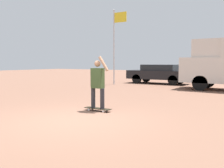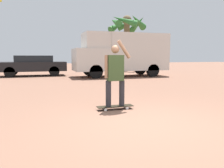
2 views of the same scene
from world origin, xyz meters
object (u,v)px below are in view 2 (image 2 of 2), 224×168
at_px(camper_van, 122,53).
at_px(palm_tree_near_van, 127,27).
at_px(parked_car_black, 33,65).
at_px(skateboard, 115,107).
at_px(person_skateboarder, 115,72).

height_order(camper_van, palm_tree_near_van, palm_tree_near_van).
xyz_separation_m(camper_van, parked_car_black, (-5.84, 2.23, -0.81)).
bearing_deg(palm_tree_near_van, skateboard, -112.82).
bearing_deg(person_skateboarder, skateboard, 0.00).
bearing_deg(person_skateboarder, camper_van, 68.29).
height_order(skateboard, camper_van, camper_van).
bearing_deg(camper_van, skateboard, -111.71).
bearing_deg(parked_car_black, person_skateboarder, -78.21).
xyz_separation_m(person_skateboarder, parked_car_black, (-2.32, 11.09, -0.19)).
bearing_deg(skateboard, person_skateboarder, 180.00).
bearing_deg(person_skateboarder, parked_car_black, 101.79).
height_order(camper_van, parked_car_black, camper_van).
xyz_separation_m(person_skateboarder, palm_tree_near_van, (6.26, 14.87, 3.24)).
bearing_deg(parked_car_black, palm_tree_near_van, 23.81).
bearing_deg(palm_tree_near_van, parked_car_black, -156.19).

